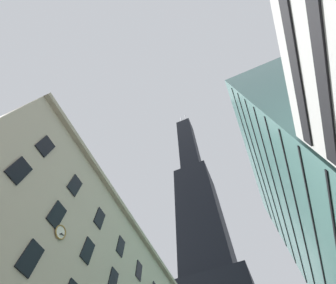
{
  "coord_description": "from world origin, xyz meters",
  "views": [
    {
      "loc": [
        3.66,
        -6.3,
        1.74
      ],
      "look_at": [
        -3.4,
        10.14,
        38.47
      ],
      "focal_mm": 23.96,
      "sensor_mm": 36.0,
      "label": 1
    }
  ],
  "objects": [
    {
      "name": "dark_skyscraper",
      "position": [
        -12.48,
        70.17,
        64.54
      ],
      "size": [
        26.46,
        26.46,
        219.04
      ],
      "color": "black",
      "rests_on": "ground"
    }
  ]
}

